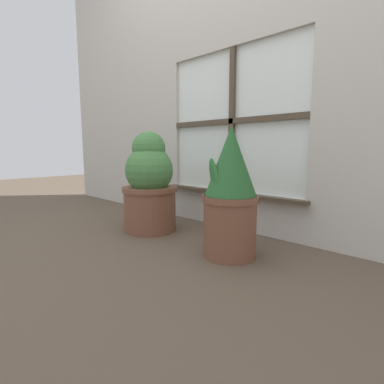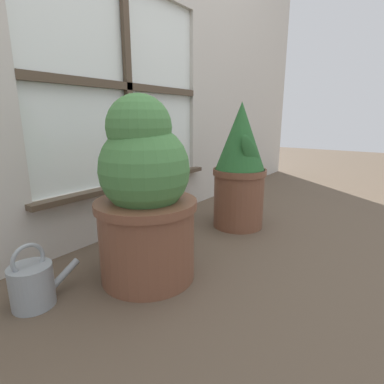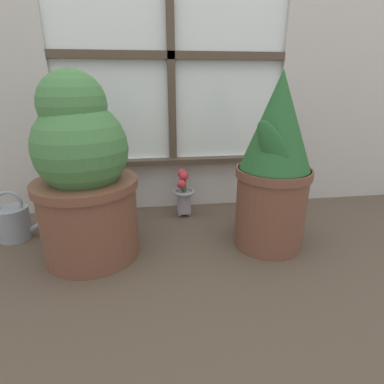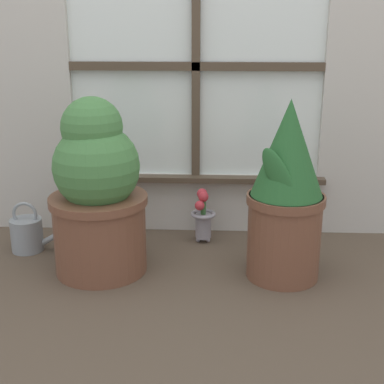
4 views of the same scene
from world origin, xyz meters
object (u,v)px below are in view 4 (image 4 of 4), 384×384
potted_plant_left (98,193)px  watering_can (27,234)px  flower_vase (203,216)px  potted_plant_right (286,193)px

potted_plant_left → watering_can: bearing=154.0°
flower_vase → watering_can: (-0.73, -0.13, -0.04)m
potted_plant_left → flower_vase: (0.39, 0.30, -0.20)m
flower_vase → watering_can: flower_vase is taller
potted_plant_left → watering_can: size_ratio=2.83×
potted_plant_right → watering_can: 1.09m
watering_can → potted_plant_right: bearing=-10.3°
potted_plant_left → potted_plant_right: size_ratio=1.00×
potted_plant_right → potted_plant_left: bearing=178.3°
flower_vase → watering_can: bearing=-169.8°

